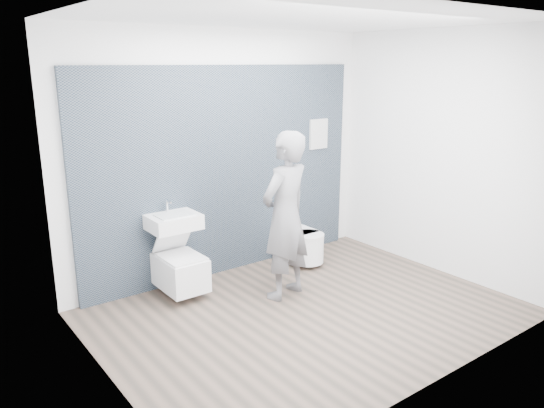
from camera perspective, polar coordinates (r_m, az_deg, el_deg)
ground at (r=5.43m, az=3.88°, el=-11.58°), size 4.00×4.00×0.00m
room_shell at (r=4.90m, az=4.25°, el=6.90°), size 4.00×4.00×4.00m
tile_wall at (r=6.51m, az=-4.64°, el=-6.92°), size 3.60×0.06×2.40m
washbasin at (r=5.68m, az=-10.53°, el=-1.86°), size 0.52×0.39×0.39m
toilet_square at (r=5.77m, az=-9.84°, el=-7.00°), size 0.41×0.60×0.73m
toilet_rounded at (r=6.60m, az=3.13°, el=-4.42°), size 0.40×0.67×0.36m
info_placard at (r=7.25m, az=4.76°, el=-4.59°), size 0.29×0.03×0.38m
visitor at (r=5.49m, az=1.44°, el=-1.31°), size 0.73×0.57×1.77m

